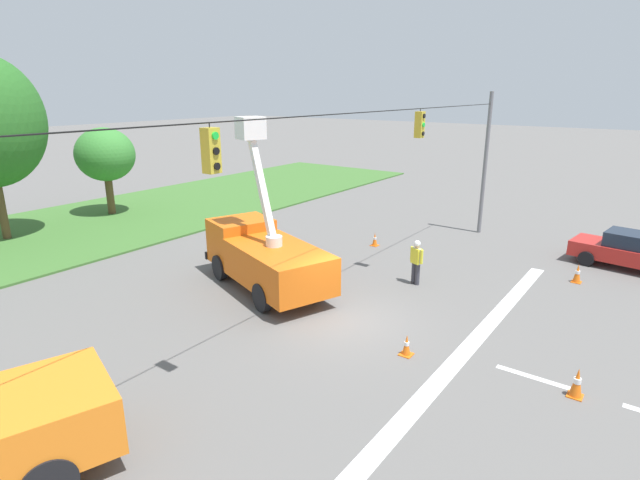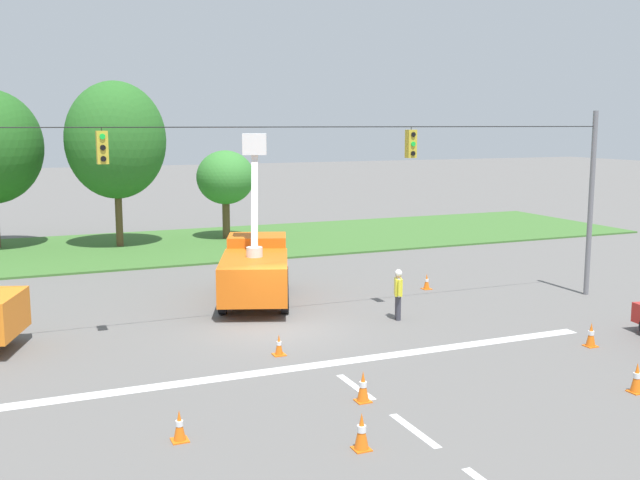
{
  "view_description": "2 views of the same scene",
  "coord_description": "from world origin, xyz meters",
  "px_view_note": "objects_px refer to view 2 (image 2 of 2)",
  "views": [
    {
      "loc": [
        -12.63,
        -8.16,
        7.25
      ],
      "look_at": [
        1.43,
        2.05,
        2.02
      ],
      "focal_mm": 28.0,
      "sensor_mm": 36.0,
      "label": 1
    },
    {
      "loc": [
        -8.02,
        -22.6,
        6.7
      ],
      "look_at": [
        2.3,
        1.83,
        2.57
      ],
      "focal_mm": 42.0,
      "sensor_mm": 36.0,
      "label": 2
    }
  ],
  "objects_px": {
    "tree_east": "(225,178)",
    "road_worker": "(398,291)",
    "traffic_cone_mid_right": "(279,345)",
    "traffic_cone_lane_edge_b": "(179,426)",
    "tree_centre": "(116,140)",
    "utility_truck_bucket_lift": "(256,266)",
    "traffic_cone_near_bucket": "(591,335)",
    "traffic_cone_mid_left": "(362,431)",
    "traffic_cone_foreground_right": "(363,387)",
    "traffic_cone_foreground_left": "(637,378)",
    "traffic_cone_far_left": "(427,282)"
  },
  "relations": [
    {
      "from": "traffic_cone_far_left",
      "to": "tree_centre",
      "type": "bearing_deg",
      "value": 123.02
    },
    {
      "from": "traffic_cone_mid_right",
      "to": "traffic_cone_far_left",
      "type": "distance_m",
      "value": 10.45
    },
    {
      "from": "tree_east",
      "to": "traffic_cone_near_bucket",
      "type": "distance_m",
      "value": 25.46
    },
    {
      "from": "traffic_cone_far_left",
      "to": "traffic_cone_near_bucket",
      "type": "bearing_deg",
      "value": -87.05
    },
    {
      "from": "traffic_cone_mid_right",
      "to": "traffic_cone_far_left",
      "type": "xyz_separation_m",
      "value": [
        8.57,
        5.98,
        0.01
      ]
    },
    {
      "from": "road_worker",
      "to": "traffic_cone_near_bucket",
      "type": "bearing_deg",
      "value": -52.62
    },
    {
      "from": "tree_east",
      "to": "traffic_cone_lane_edge_b",
      "type": "distance_m",
      "value": 28.37
    },
    {
      "from": "traffic_cone_mid_right",
      "to": "traffic_cone_far_left",
      "type": "bearing_deg",
      "value": 34.89
    },
    {
      "from": "utility_truck_bucket_lift",
      "to": "traffic_cone_near_bucket",
      "type": "bearing_deg",
      "value": -51.82
    },
    {
      "from": "road_worker",
      "to": "utility_truck_bucket_lift",
      "type": "bearing_deg",
      "value": 129.05
    },
    {
      "from": "utility_truck_bucket_lift",
      "to": "traffic_cone_near_bucket",
      "type": "distance_m",
      "value": 12.25
    },
    {
      "from": "tree_centre",
      "to": "traffic_cone_lane_edge_b",
      "type": "xyz_separation_m",
      "value": [
        -2.49,
        -26.28,
        -5.48
      ]
    },
    {
      "from": "tree_centre",
      "to": "traffic_cone_mid_right",
      "type": "bearing_deg",
      "value": -86.02
    },
    {
      "from": "traffic_cone_foreground_left",
      "to": "traffic_cone_mid_right",
      "type": "bearing_deg",
      "value": 138.57
    },
    {
      "from": "tree_centre",
      "to": "tree_east",
      "type": "height_order",
      "value": "tree_centre"
    },
    {
      "from": "tree_centre",
      "to": "traffic_cone_mid_right",
      "type": "xyz_separation_m",
      "value": [
        1.49,
        -21.46,
        -5.52
      ]
    },
    {
      "from": "tree_east",
      "to": "traffic_cone_foreground_left",
      "type": "height_order",
      "value": "tree_east"
    },
    {
      "from": "traffic_cone_mid_right",
      "to": "traffic_cone_lane_edge_b",
      "type": "xyz_separation_m",
      "value": [
        -3.99,
        -4.82,
        0.04
      ]
    },
    {
      "from": "utility_truck_bucket_lift",
      "to": "tree_east",
      "type": "bearing_deg",
      "value": 78.24
    },
    {
      "from": "utility_truck_bucket_lift",
      "to": "traffic_cone_lane_edge_b",
      "type": "xyz_separation_m",
      "value": [
        -5.47,
        -11.54,
        -1.02
      ]
    },
    {
      "from": "road_worker",
      "to": "traffic_cone_mid_left",
      "type": "distance_m",
      "value": 10.63
    },
    {
      "from": "traffic_cone_near_bucket",
      "to": "traffic_cone_lane_edge_b",
      "type": "relative_size",
      "value": 1.07
    },
    {
      "from": "traffic_cone_mid_right",
      "to": "utility_truck_bucket_lift",
      "type": "bearing_deg",
      "value": 77.57
    },
    {
      "from": "utility_truck_bucket_lift",
      "to": "traffic_cone_mid_right",
      "type": "xyz_separation_m",
      "value": [
        -1.48,
        -6.72,
        -1.06
      ]
    },
    {
      "from": "traffic_cone_mid_right",
      "to": "traffic_cone_mid_left",
      "type": "bearing_deg",
      "value": -95.11
    },
    {
      "from": "tree_centre",
      "to": "tree_east",
      "type": "relative_size",
      "value": 1.73
    },
    {
      "from": "tree_east",
      "to": "traffic_cone_mid_left",
      "type": "xyz_separation_m",
      "value": [
        -5.26,
        -28.72,
        -3.21
      ]
    },
    {
      "from": "traffic_cone_foreground_right",
      "to": "traffic_cone_mid_right",
      "type": "bearing_deg",
      "value": 98.31
    },
    {
      "from": "utility_truck_bucket_lift",
      "to": "road_worker",
      "type": "xyz_separation_m",
      "value": [
        3.67,
        -4.53,
        -0.36
      ]
    },
    {
      "from": "tree_centre",
      "to": "utility_truck_bucket_lift",
      "type": "xyz_separation_m",
      "value": [
        2.97,
        -14.74,
        -4.47
      ]
    },
    {
      "from": "tree_centre",
      "to": "traffic_cone_foreground_right",
      "type": "relative_size",
      "value": 11.57
    },
    {
      "from": "utility_truck_bucket_lift",
      "to": "traffic_cone_near_bucket",
      "type": "relative_size",
      "value": 9.09
    },
    {
      "from": "tree_east",
      "to": "road_worker",
      "type": "bearing_deg",
      "value": -88.58
    },
    {
      "from": "traffic_cone_mid_left",
      "to": "tree_centre",
      "type": "bearing_deg",
      "value": 91.81
    },
    {
      "from": "tree_east",
      "to": "tree_centre",
      "type": "bearing_deg",
      "value": -175.0
    },
    {
      "from": "traffic_cone_foreground_left",
      "to": "traffic_cone_mid_right",
      "type": "relative_size",
      "value": 1.25
    },
    {
      "from": "traffic_cone_mid_left",
      "to": "traffic_cone_lane_edge_b",
      "type": "distance_m",
      "value": 3.88
    },
    {
      "from": "tree_east",
      "to": "traffic_cone_mid_left",
      "type": "height_order",
      "value": "tree_east"
    },
    {
      "from": "traffic_cone_foreground_right",
      "to": "traffic_cone_near_bucket",
      "type": "xyz_separation_m",
      "value": [
        8.4,
        1.41,
        -0.02
      ]
    },
    {
      "from": "tree_east",
      "to": "traffic_cone_foreground_right",
      "type": "xyz_separation_m",
      "value": [
        -4.04,
        -26.29,
        -3.23
      ]
    },
    {
      "from": "traffic_cone_mid_left",
      "to": "traffic_cone_far_left",
      "type": "distance_m",
      "value": 15.66
    },
    {
      "from": "tree_centre",
      "to": "traffic_cone_foreground_left",
      "type": "height_order",
      "value": "tree_centre"
    },
    {
      "from": "road_worker",
      "to": "traffic_cone_mid_left",
      "type": "bearing_deg",
      "value": -122.84
    },
    {
      "from": "traffic_cone_mid_right",
      "to": "traffic_cone_lane_edge_b",
      "type": "height_order",
      "value": "traffic_cone_lane_edge_b"
    },
    {
      "from": "utility_truck_bucket_lift",
      "to": "road_worker",
      "type": "distance_m",
      "value": 5.84
    },
    {
      "from": "traffic_cone_near_bucket",
      "to": "tree_centre",
      "type": "bearing_deg",
      "value": 113.38
    },
    {
      "from": "traffic_cone_foreground_right",
      "to": "traffic_cone_mid_left",
      "type": "relative_size",
      "value": 0.96
    },
    {
      "from": "utility_truck_bucket_lift",
      "to": "traffic_cone_mid_right",
      "type": "relative_size",
      "value": 10.8
    },
    {
      "from": "traffic_cone_lane_edge_b",
      "to": "traffic_cone_near_bucket",
      "type": "bearing_deg",
      "value": 8.51
    },
    {
      "from": "road_worker",
      "to": "traffic_cone_foreground_left",
      "type": "distance_m",
      "value": 8.87
    }
  ]
}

